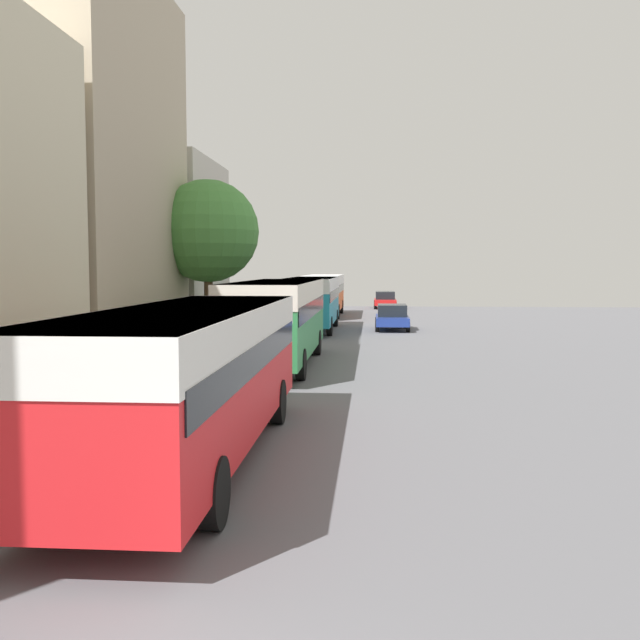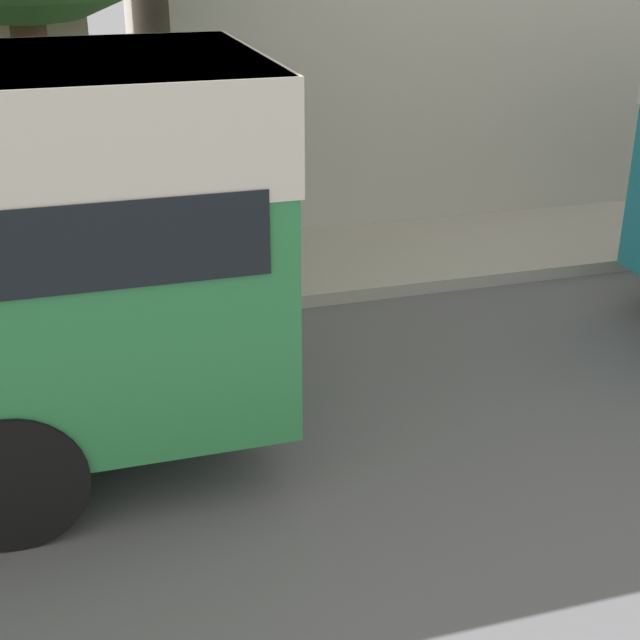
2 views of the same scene
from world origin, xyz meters
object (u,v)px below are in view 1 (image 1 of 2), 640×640
object	(u,v)px
car_far_curb	(385,299)
bus_following	(278,311)
car_crossing	(392,317)
bus_rear	(324,289)
pedestrian_near_curb	(261,306)
bus_third_in_line	(312,296)
bus_lead	(189,361)

from	to	relation	value
car_far_curb	bus_following	bearing A→B (deg)	82.96
car_crossing	bus_rear	bearing A→B (deg)	112.58
car_far_curb	pedestrian_near_curb	bearing A→B (deg)	64.65
bus_third_in_line	bus_rear	xyz separation A→B (m)	(-0.11, 11.73, 0.00)
car_far_curb	bus_rear	bearing A→B (deg)	65.70
car_crossing	car_far_curb	bearing A→B (deg)	90.12
pedestrian_near_curb	bus_third_in_line	bearing A→B (deg)	-53.80
bus_lead	bus_third_in_line	distance (m)	26.72
car_crossing	car_far_curb	world-z (taller)	car_crossing
bus_third_in_line	pedestrian_near_curb	size ratio (longest dim) A/B	5.05
bus_rear	bus_lead	bearing A→B (deg)	-89.70
bus_third_in_line	car_crossing	xyz separation A→B (m)	(4.47, 0.71, -1.17)
bus_rear	car_far_curb	distance (m)	11.09
bus_lead	car_far_curb	distance (m)	48.71
bus_third_in_line	car_far_curb	xyz separation A→B (m)	(4.43, 21.78, -1.17)
bus_following	bus_rear	distance (m)	25.79
bus_rear	car_crossing	world-z (taller)	bus_rear
bus_third_in_line	car_crossing	bearing A→B (deg)	8.99
bus_third_in_line	car_far_curb	size ratio (longest dim) A/B	2.05
bus_rear	bus_third_in_line	bearing A→B (deg)	-89.46
bus_lead	car_crossing	bearing A→B (deg)	80.93
bus_following	bus_rear	bearing A→B (deg)	90.25
bus_lead	pedestrian_near_curb	world-z (taller)	bus_lead
bus_rear	car_far_curb	world-z (taller)	bus_rear
bus_third_in_line	car_far_curb	distance (m)	22.26
bus_following	bus_rear	xyz separation A→B (m)	(-0.11, 25.79, -0.05)
bus_following	pedestrian_near_curb	xyz separation A→B (m)	(-3.58, 18.95, -0.86)
bus_rear	pedestrian_near_curb	distance (m)	7.71
bus_lead	pedestrian_near_curb	distance (m)	31.83
bus_lead	car_crossing	xyz separation A→B (m)	(4.38, 27.43, -1.10)
bus_rear	car_far_curb	size ratio (longest dim) A/B	2.12
car_far_curb	car_crossing	bearing A→B (deg)	90.12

